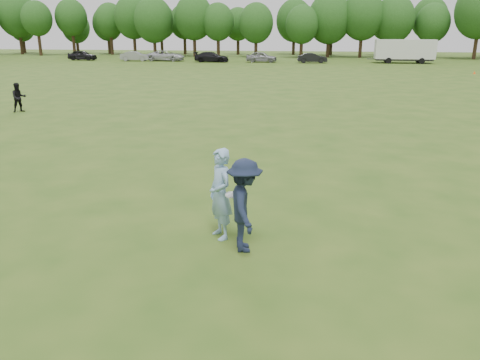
{
  "coord_description": "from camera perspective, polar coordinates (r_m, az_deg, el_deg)",
  "views": [
    {
      "loc": [
        1.65,
        -9.29,
        4.34
      ],
      "look_at": [
        -0.01,
        0.69,
        1.1
      ],
      "focal_mm": 35.0,
      "sensor_mm": 36.0,
      "label": 1
    }
  ],
  "objects": [
    {
      "name": "thrower",
      "position": [
        10.03,
        -2.41,
        -1.72
      ],
      "size": [
        0.82,
        0.87,
        2.0
      ],
      "primitive_type": "imported",
      "rotation": [
        0.0,
        0.0,
        -0.94
      ],
      "color": "#88AED2",
      "rests_on": "ground"
    },
    {
      "name": "treeline",
      "position": [
        86.22,
        10.81,
        18.71
      ],
      "size": [
        130.35,
        18.39,
        11.74
      ],
      "color": "#332114",
      "rests_on": "ground"
    },
    {
      "name": "ground",
      "position": [
        10.39,
        -0.56,
        -6.95
      ],
      "size": [
        200.0,
        200.0,
        0.0
      ],
      "primitive_type": "plane",
      "color": "#2E4F16",
      "rests_on": "ground"
    },
    {
      "name": "car_f",
      "position": [
        68.83,
        8.8,
        14.48
      ],
      "size": [
        4.3,
        1.95,
        1.37
      ],
      "primitive_type": "imported",
      "rotation": [
        0.0,
        0.0,
        1.69
      ],
      "color": "black",
      "rests_on": "ground"
    },
    {
      "name": "car_b",
      "position": [
        74.21,
        -12.65,
        14.52
      ],
      "size": [
        4.47,
        1.96,
        1.43
      ],
      "primitive_type": "imported",
      "rotation": [
        0.0,
        0.0,
        1.68
      ],
      "color": "gray",
      "rests_on": "ground"
    },
    {
      "name": "car_a",
      "position": [
        78.47,
        -18.67,
        14.21
      ],
      "size": [
        4.54,
        2.1,
        1.5
      ],
      "primitive_type": "imported",
      "rotation": [
        0.0,
        0.0,
        1.5
      ],
      "color": "black",
      "rests_on": "ground"
    },
    {
      "name": "field_cone",
      "position": [
        56.23,
        26.68,
        11.63
      ],
      "size": [
        0.28,
        0.28,
        0.3
      ],
      "primitive_type": "cone",
      "color": "#FC4E0D",
      "rests_on": "ground"
    },
    {
      "name": "player_far_a",
      "position": [
        29.09,
        -25.36,
        9.08
      ],
      "size": [
        0.98,
        0.99,
        1.61
      ],
      "primitive_type": "imported",
      "rotation": [
        0.0,
        0.0,
        0.82
      ],
      "color": "black",
      "rests_on": "ground"
    },
    {
      "name": "cargo_trailer",
      "position": [
        71.36,
        19.43,
        14.71
      ],
      "size": [
        9.0,
        2.75,
        3.2
      ],
      "color": "silver",
      "rests_on": "ground"
    },
    {
      "name": "car_d",
      "position": [
        70.15,
        -3.49,
        14.74
      ],
      "size": [
        5.01,
        2.12,
        1.44
      ],
      "primitive_type": "imported",
      "rotation": [
        0.0,
        0.0,
        1.59
      ],
      "color": "black",
      "rests_on": "ground"
    },
    {
      "name": "disc_in_play",
      "position": [
        9.76,
        -1.04,
        -1.82
      ],
      "size": [
        0.3,
        0.3,
        0.08
      ],
      "color": "white",
      "rests_on": "ground"
    },
    {
      "name": "car_e",
      "position": [
        69.67,
        2.65,
        14.76
      ],
      "size": [
        4.44,
        1.84,
        1.51
      ],
      "primitive_type": "imported",
      "rotation": [
        0.0,
        0.0,
        1.56
      ],
      "color": "gray",
      "rests_on": "ground"
    },
    {
      "name": "defender",
      "position": [
        9.45,
        0.56,
        -3.14
      ],
      "size": [
        1.01,
        1.39,
        1.94
      ],
      "primitive_type": "imported",
      "rotation": [
        0.0,
        0.0,
        1.82
      ],
      "color": "#182136",
      "rests_on": "ground"
    },
    {
      "name": "car_c",
      "position": [
        73.43,
        -8.98,
        14.73
      ],
      "size": [
        5.64,
        2.83,
        1.53
      ],
      "primitive_type": "imported",
      "rotation": [
        0.0,
        0.0,
        1.52
      ],
      "color": "#BBBABF",
      "rests_on": "ground"
    }
  ]
}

